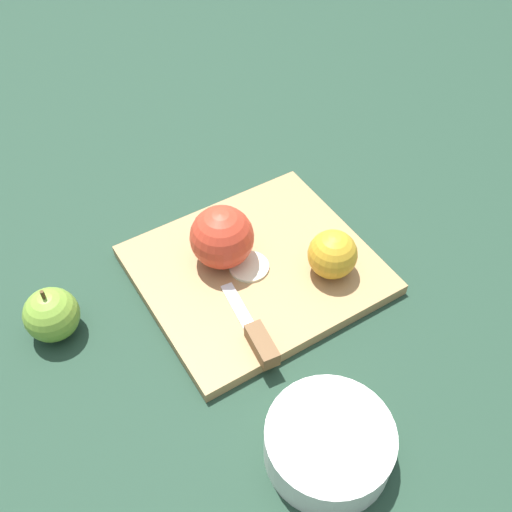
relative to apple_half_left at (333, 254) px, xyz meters
name	(u,v)px	position (x,y,z in m)	size (l,w,h in m)	color
ground_plane	(256,274)	(0.09, -0.04, -0.05)	(4.00, 4.00, 0.00)	#1E3828
cutting_board	(256,270)	(0.09, -0.04, -0.04)	(0.36, 0.33, 0.02)	#A37A4C
apple_half_left	(333,254)	(0.00, 0.00, 0.00)	(0.07, 0.07, 0.07)	gold
apple_half_right	(222,237)	(0.13, -0.07, 0.01)	(0.09, 0.09, 0.09)	red
knife	(259,340)	(0.13, 0.08, -0.02)	(0.03, 0.14, 0.02)	silver
apple_slice	(250,268)	(0.10, -0.04, -0.03)	(0.06, 0.06, 0.00)	beige
apple_whole	(52,317)	(0.37, -0.04, -0.02)	(0.07, 0.07, 0.08)	olive
bowl	(329,442)	(0.11, 0.23, -0.02)	(0.14, 0.14, 0.05)	silver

